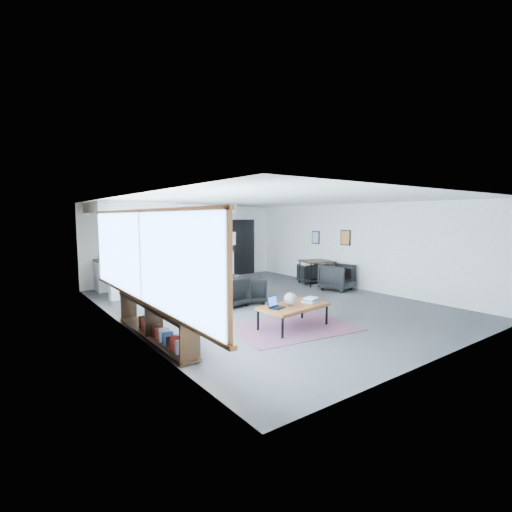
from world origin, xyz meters
TOP-DOWN VIEW (x-y plane):
  - room at (0.00, 0.00)m, footprint 7.02×9.02m
  - window at (-3.46, -0.90)m, footprint 0.10×5.95m
  - console at (-3.30, -1.05)m, footprint 0.35×3.00m
  - kitchenette at (-1.20, 3.71)m, footprint 4.20×1.96m
  - doorway at (2.30, 4.42)m, footprint 1.10×0.12m
  - track_light at (-0.59, 2.20)m, footprint 1.60×0.07m
  - wall_art_lower at (3.47, 0.40)m, footprint 0.03×0.38m
  - wall_art_upper at (3.47, 1.70)m, footprint 0.03×0.34m
  - kilim_rug at (-0.82, -1.96)m, footprint 2.61×1.96m
  - coffee_table at (-0.82, -1.96)m, footprint 1.49×0.91m
  - laptop at (-1.24, -1.90)m, footprint 0.35×0.32m
  - ceramic_pot at (-0.88, -1.94)m, footprint 0.26×0.26m
  - book_stack at (-0.36, -1.97)m, footprint 0.39×0.35m
  - coaster at (-0.65, -2.14)m, footprint 0.12×0.12m
  - armchair_left at (-0.92, 0.32)m, footprint 0.98×0.94m
  - armchair_right at (-0.23, 0.34)m, footprint 0.93×0.90m
  - floor_lamp at (-0.44, 1.16)m, footprint 0.63×0.63m
  - dining_table at (3.00, 1.17)m, footprint 1.17×1.17m
  - dining_chair_near at (2.82, 0.13)m, footprint 0.87×0.83m
  - dining_chair_far at (3.00, 1.48)m, footprint 0.74×0.71m
  - microwave at (-0.28, 4.15)m, footprint 0.58×0.36m

SIDE VIEW (x-z plane):
  - kilim_rug at x=-0.82m, z-range 0.00..0.01m
  - dining_chair_far at x=3.00m, z-range 0.00..0.60m
  - console at x=-3.30m, z-range -0.07..0.73m
  - dining_chair_near at x=2.82m, z-range 0.00..0.74m
  - armchair_right at x=-0.23m, z-range 0.00..0.74m
  - armchair_left at x=-0.92m, z-range 0.00..0.85m
  - coffee_table at x=-0.82m, z-range 0.20..0.66m
  - coaster at x=-0.65m, z-range 0.46..0.47m
  - book_stack at x=-0.36m, z-range 0.46..0.56m
  - laptop at x=-1.24m, z-range 0.42..0.63m
  - ceramic_pot at x=-0.88m, z-range 0.46..0.72m
  - dining_table at x=3.00m, z-range 0.32..1.11m
  - doorway at x=2.30m, z-range 0.00..2.15m
  - microwave at x=-0.28m, z-range 0.93..1.31m
  - room at x=0.00m, z-range -0.01..2.61m
  - kitchenette at x=-1.20m, z-range 0.08..2.68m
  - window at x=-3.46m, z-range 0.63..2.29m
  - wall_art_upper at x=3.47m, z-range 1.28..1.72m
  - wall_art_lower at x=3.47m, z-range 1.31..1.79m
  - floor_lamp at x=-0.44m, z-range 0.66..2.45m
  - track_light at x=-0.59m, z-range 2.45..2.60m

